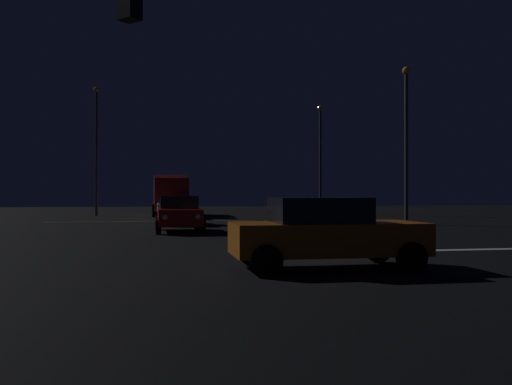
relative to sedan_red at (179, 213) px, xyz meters
name	(u,v)px	position (x,y,z in m)	size (l,w,h in m)	color
ground	(321,254)	(3.54, -9.61, -0.85)	(120.00, 120.00, 0.10)	black
stop_line_north	(266,233)	(3.54, -1.79, -0.80)	(0.35, 13.35, 0.01)	white
centre_line_ns	(229,221)	(3.54, 9.81, -0.80)	(22.00, 0.15, 0.01)	yellow
sedan_red	(179,213)	(0.00, 0.00, 0.00)	(2.02, 4.33, 1.57)	maroon
sedan_green	(177,210)	(0.17, 5.90, 0.00)	(2.02, 4.33, 1.57)	#14512D
sedan_white	(171,207)	(0.07, 12.39, 0.00)	(2.02, 4.33, 1.57)	silver
box_truck	(170,193)	(0.18, 18.93, 0.91)	(2.68, 8.28, 3.08)	red
sedan_orange_crossing	(326,232)	(2.62, -12.95, 0.00)	(4.33, 2.02, 1.57)	#C66014
streetlamp_right_far	(320,151)	(12.45, 19.81, 4.36)	(0.44, 0.44, 8.95)	#424247
streetlamp_right_near	(406,133)	(12.45, 3.81, 4.18)	(0.44, 0.44, 8.59)	#424247
streetlamp_left_far	(96,142)	(-5.37, 19.81, 4.85)	(0.44, 0.44, 9.89)	#424247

